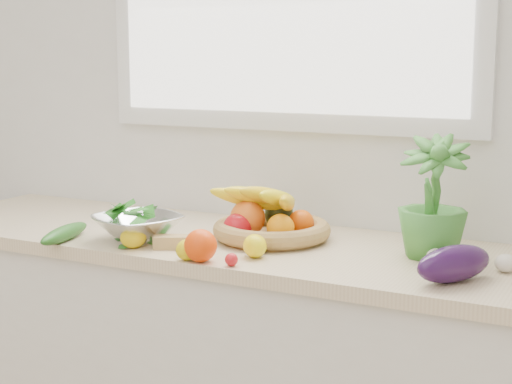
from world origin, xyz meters
The scene contains 17 objects.
back_wall centered at (0.00, 2.25, 1.35)m, with size 4.50×0.02×2.70m, color white.
countertop centered at (0.00, 1.95, 0.88)m, with size 2.24×0.62×0.04m, color beige.
orange_loose centered at (0.02, 1.67, 0.94)m, with size 0.09×0.09×0.09m, color #FF4408.
lemon_a centered at (-0.23, 1.71, 0.93)m, with size 0.06×0.08×0.06m, color yellow.
lemon_b centered at (-0.02, 1.67, 0.93)m, with size 0.06×0.07×0.06m, color yellow.
lemon_c centered at (0.13, 1.78, 0.93)m, with size 0.06×0.08×0.06m, color yellow.
apple centered at (0.00, 1.91, 0.94)m, with size 0.09×0.09×0.09m, color red.
ginger centered at (-0.12, 1.76, 0.92)m, with size 0.12×0.05×0.04m, color tan.
garlic_a centered at (0.59, 1.91, 0.92)m, with size 0.06×0.06×0.05m, color silver.
garlic_b centered at (0.75, 1.93, 0.92)m, with size 0.05×0.05×0.05m, color silver.
garlic_c centered at (0.11, 1.82, 0.92)m, with size 0.05×0.05×0.04m, color white.
eggplant centered at (0.66, 1.79, 0.95)m, with size 0.09×0.23×0.09m, color #2C103D.
cucumber centered at (-0.46, 1.69, 0.92)m, with size 0.05×0.25×0.05m, color #1C5117.
radish centered at (0.11, 1.67, 0.92)m, with size 0.03×0.03×0.03m, color red.
potted_herb centered at (0.55, 2.00, 1.06)m, with size 0.19×0.19×0.34m, color #3D8630.
fruit_basket centered at (0.07, 1.98, 0.95)m, with size 0.44×0.44×0.18m.
colander_with_spinach centered at (-0.27, 1.79, 0.96)m, with size 0.31×0.31×0.12m.
Camera 1 is at (1.07, -0.05, 1.44)m, focal length 55.00 mm.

